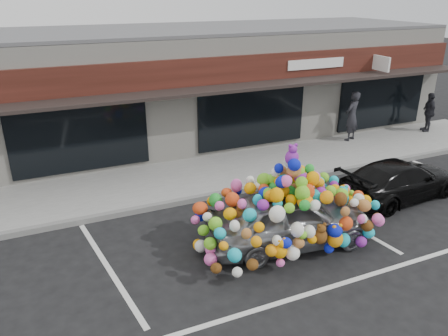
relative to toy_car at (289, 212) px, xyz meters
name	(u,v)px	position (x,y,z in m)	size (l,w,h in m)	color
ground	(244,241)	(-0.92, 0.50, -0.84)	(90.00, 90.00, 0.00)	black
shop_building	(149,87)	(-0.92, 8.95, 1.32)	(24.00, 7.20, 4.31)	silver
sidewalk	(188,178)	(-0.92, 4.50, -0.77)	(26.00, 3.00, 0.15)	gray
kerb	(206,197)	(-0.92, 3.00, -0.77)	(26.00, 0.18, 0.16)	slate
parking_stripe_left	(108,268)	(-4.12, 0.70, -0.84)	(0.12, 4.40, 0.01)	silver
parking_stripe_mid	(333,215)	(1.88, 0.70, -0.84)	(0.12, 4.40, 0.01)	silver
lane_line	(374,273)	(1.08, -1.80, -0.84)	(14.00, 0.12, 0.01)	silver
toy_car	(289,212)	(0.00, 0.00, 0.00)	(2.90, 4.44, 2.48)	#A7ACB2
black_sedan	(399,180)	(4.26, 0.86, -0.27)	(3.91, 1.59, 1.14)	black
pedestrian_a	(352,116)	(6.11, 5.35, 0.28)	(0.71, 0.46, 1.93)	black
pedestrian_c	(429,112)	(9.83, 5.04, 0.12)	(0.40, 0.95, 1.62)	black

